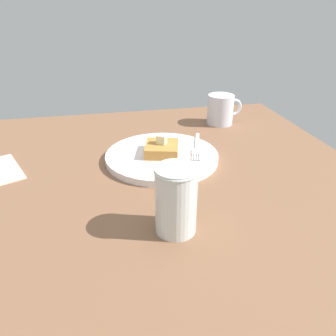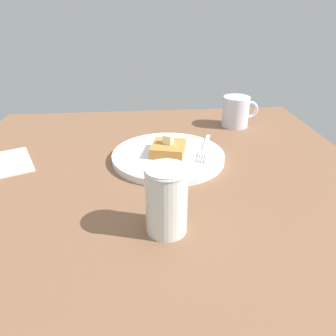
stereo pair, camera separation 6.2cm
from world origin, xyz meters
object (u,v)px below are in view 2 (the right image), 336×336
fork (204,149)px  syrup_jar (168,202)px  plate (168,156)px  coffee_mug (236,112)px

fork → syrup_jar: 29.24cm
syrup_jar → plate: bearing=84.5°
plate → coffee_mug: 30.08cm
syrup_jar → coffee_mug: syrup_jar is taller
fork → coffee_mug: size_ratio=1.51×
fork → coffee_mug: bearing=56.6°
fork → coffee_mug: coffee_mug is taller
syrup_jar → coffee_mug: size_ratio=1.09×
plate → syrup_jar: (-2.48, -25.79, 4.36)cm
fork → syrup_jar: (-11.14, -26.80, 3.52)cm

